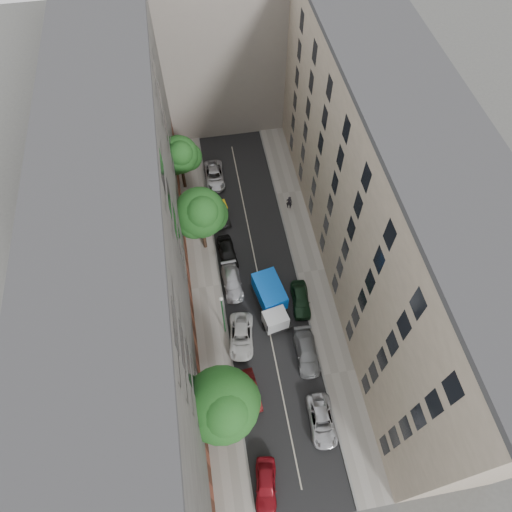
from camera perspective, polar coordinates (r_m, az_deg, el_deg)
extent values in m
plane|color=#4C4C49|center=(47.27, 0.37, -2.97)|extent=(120.00, 120.00, 0.00)
cube|color=black|center=(47.26, 0.37, -2.96)|extent=(8.00, 44.00, 0.02)
cube|color=gray|center=(47.02, -6.26, -3.89)|extent=(3.00, 44.00, 0.15)
cube|color=gray|center=(48.03, 6.84, -1.93)|extent=(3.00, 44.00, 0.15)
cube|color=#454341|center=(39.27, -15.57, 2.10)|extent=(8.00, 44.00, 20.00)
cube|color=tan|center=(41.64, 15.62, 6.33)|extent=(8.00, 44.00, 20.00)
cube|color=gray|center=(60.58, -4.68, 24.97)|extent=(18.00, 12.00, 18.00)
cube|color=black|center=(45.21, 1.88, -6.18)|extent=(3.33, 6.16, 0.32)
cube|color=silver|center=(43.46, 2.43, -7.98)|extent=(2.45, 2.11, 1.84)
cube|color=#0D6AFF|center=(44.65, 1.69, -4.42)|extent=(3.07, 4.27, 1.95)
cylinder|color=black|center=(44.37, 1.07, -8.80)|extent=(0.30, 0.91, 0.91)
cylinder|color=black|center=(44.60, 3.69, -8.37)|extent=(0.30, 0.91, 0.91)
cylinder|color=black|center=(46.02, 0.21, -4.56)|extent=(0.30, 0.91, 0.91)
cylinder|color=black|center=(46.24, 2.73, -4.18)|extent=(0.30, 0.91, 0.91)
imported|color=maroon|center=(40.44, 1.25, -26.66)|extent=(2.33, 4.35, 1.41)
imported|color=#4B0F0F|center=(42.00, -0.73, -16.47)|extent=(1.75, 4.02, 1.28)
imported|color=silver|center=(43.73, -1.86, -10.01)|extent=(2.96, 5.14, 1.35)
imported|color=#B5B5BA|center=(46.43, -3.00, -3.28)|extent=(1.99, 4.60, 1.32)
imported|color=black|center=(48.26, -3.61, 0.43)|extent=(2.08, 4.44, 1.47)
imported|color=black|center=(51.60, -4.56, 5.51)|extent=(2.14, 4.43, 1.40)
imported|color=silver|center=(55.30, -5.21, 9.97)|extent=(2.33, 4.88, 1.34)
imported|color=#B9BABE|center=(41.71, 8.23, -19.72)|extent=(2.38, 4.76, 1.29)
imported|color=slate|center=(43.35, 6.36, -11.86)|extent=(2.13, 4.85, 1.39)
imported|color=black|center=(45.55, 5.60, -5.44)|extent=(2.09, 4.39, 1.45)
cylinder|color=#382619|center=(40.47, -3.91, -19.68)|extent=(0.36, 0.36, 2.89)
cylinder|color=#382619|center=(38.07, -4.14, -18.81)|extent=(0.24, 0.24, 2.07)
sphere|color=#1F4E1A|center=(36.11, -4.34, -18.01)|extent=(5.85, 5.85, 5.85)
sphere|color=#1F4E1A|center=(37.16, -2.88, -17.62)|extent=(4.39, 4.39, 4.39)
sphere|color=#1F4E1A|center=(36.57, -5.32, -19.15)|extent=(4.09, 4.09, 4.09)
sphere|color=#1F4E1A|center=(34.86, -3.94, -18.76)|extent=(3.80, 3.80, 3.80)
cylinder|color=#382619|center=(48.47, -6.48, 2.16)|extent=(0.36, 0.36, 2.83)
cylinder|color=#382619|center=(46.52, -6.76, 3.88)|extent=(0.24, 0.24, 2.02)
sphere|color=#1F4E1A|center=(44.96, -7.01, 5.40)|extent=(5.05, 5.05, 5.05)
sphere|color=#1F4E1A|center=(45.96, -5.83, 5.20)|extent=(3.78, 3.78, 3.78)
sphere|color=#1F4E1A|center=(45.11, -7.76, 4.34)|extent=(3.53, 3.53, 3.53)
sphere|color=#1F4E1A|center=(43.63, -6.78, 5.49)|extent=(3.28, 3.28, 3.28)
cylinder|color=#382619|center=(54.38, -9.00, 9.48)|extent=(0.36, 0.36, 2.49)
cylinder|color=#382619|center=(52.85, -9.31, 11.04)|extent=(0.24, 0.24, 1.78)
sphere|color=#1F4E1A|center=(51.63, -9.58, 12.38)|extent=(4.21, 4.21, 4.21)
sphere|color=#1F4E1A|center=(52.48, -8.49, 12.17)|extent=(3.16, 3.16, 3.16)
sphere|color=#1F4E1A|center=(51.65, -10.24, 11.49)|extent=(2.95, 2.95, 2.95)
sphere|color=#1F4E1A|center=(50.41, -9.43, 12.54)|extent=(2.73, 2.73, 2.73)
cylinder|color=#19592B|center=(41.64, -4.11, -7.52)|extent=(0.14, 0.14, 6.52)
sphere|color=silver|center=(38.64, -4.41, -5.36)|extent=(0.36, 0.36, 0.36)
imported|color=black|center=(52.00, 4.17, 6.72)|extent=(0.78, 0.64, 1.82)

